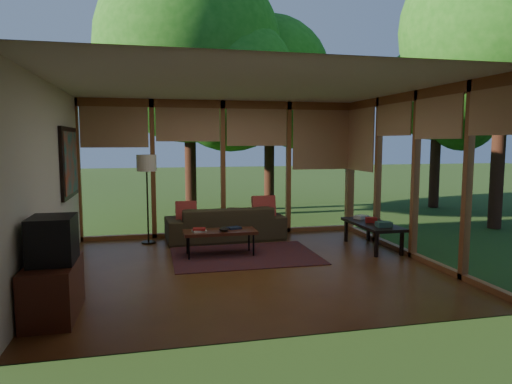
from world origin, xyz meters
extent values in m
plane|color=brown|center=(0.00, 0.00, 0.00)|extent=(5.50, 5.50, 0.00)
plane|color=silver|center=(0.00, 0.00, 2.70)|extent=(5.50, 5.50, 0.00)
cube|color=silver|center=(-2.75, 0.00, 1.35)|extent=(0.04, 5.00, 2.70)
cube|color=silver|center=(0.00, -2.50, 1.35)|extent=(5.50, 0.04, 2.70)
cube|color=#96562E|center=(0.00, 2.50, 1.35)|extent=(5.50, 0.12, 2.70)
cube|color=#96562E|center=(2.75, 0.00, 1.35)|extent=(0.12, 5.00, 2.70)
plane|color=#294A1C|center=(8.00, 8.00, -0.01)|extent=(40.00, 40.00, 0.00)
cylinder|color=#341B13|center=(-0.45, 4.94, 2.65)|extent=(0.28, 0.28, 5.29)
sphere|color=#185814|center=(-0.45, 4.94, 4.12)|extent=(4.53, 4.53, 4.53)
cylinder|color=#341B13|center=(1.83, 5.89, 2.34)|extent=(0.28, 0.28, 4.69)
sphere|color=#185814|center=(1.83, 5.89, 3.65)|extent=(3.37, 3.37, 3.37)
cylinder|color=#341B13|center=(5.77, 1.87, 2.75)|extent=(0.28, 0.28, 5.49)
sphere|color=#185814|center=(5.77, 1.87, 4.27)|extent=(4.06, 4.06, 4.06)
cylinder|color=#341B13|center=(6.30, 5.03, 2.11)|extent=(0.28, 0.28, 4.22)
sphere|color=#185814|center=(6.30, 5.03, 3.29)|extent=(2.71, 2.71, 2.71)
cube|color=maroon|center=(0.08, 0.69, 0.01)|extent=(2.38, 1.69, 0.01)
imported|color=#3E331F|center=(-0.04, 2.00, 0.33)|extent=(2.29, 1.01, 0.65)
cube|color=maroon|center=(-0.79, 1.95, 0.57)|extent=(0.39, 0.21, 0.41)
cube|color=maroon|center=(0.71, 1.95, 0.60)|extent=(0.45, 0.24, 0.47)
cube|color=beige|center=(-0.67, 0.75, 0.44)|extent=(0.25, 0.21, 0.03)
cube|color=maroon|center=(-0.67, 0.75, 0.47)|extent=(0.22, 0.18, 0.03)
cube|color=black|center=(-0.07, 0.88, 0.44)|extent=(0.26, 0.23, 0.03)
ellipsoid|color=black|center=(-0.27, 0.70, 0.46)|extent=(0.16, 0.16, 0.07)
cube|color=#4D2015|center=(-2.47, -1.43, 0.30)|extent=(0.50, 1.00, 0.60)
cube|color=black|center=(-2.45, -1.43, 0.85)|extent=(0.45, 0.55, 0.50)
cube|color=#335A50|center=(2.40, 0.33, 0.50)|extent=(0.26, 0.20, 0.09)
cube|color=maroon|center=(2.40, 0.78, 0.50)|extent=(0.23, 0.20, 0.09)
cube|color=beige|center=(2.40, 1.18, 0.49)|extent=(0.28, 0.25, 0.06)
cylinder|color=black|center=(-1.49, 2.03, 0.01)|extent=(0.26, 0.26, 0.03)
cylinder|color=black|center=(-1.49, 2.03, 0.79)|extent=(0.03, 0.03, 1.52)
cylinder|color=beige|center=(-1.49, 2.03, 1.50)|extent=(0.36, 0.36, 0.30)
cube|color=#4D2015|center=(-0.32, 0.80, 0.40)|extent=(1.20, 0.50, 0.05)
cylinder|color=black|center=(-0.85, 0.62, 0.19)|extent=(0.03, 0.03, 0.38)
cylinder|color=black|center=(0.21, 0.62, 0.19)|extent=(0.03, 0.03, 0.38)
cylinder|color=black|center=(-0.85, 0.98, 0.19)|extent=(0.03, 0.03, 0.38)
cylinder|color=black|center=(0.21, 0.98, 0.19)|extent=(0.03, 0.03, 0.38)
cube|color=black|center=(2.40, 0.73, 0.43)|extent=(0.60, 1.40, 0.05)
cube|color=black|center=(2.17, 0.13, 0.20)|extent=(0.05, 0.05, 0.40)
cube|color=black|center=(2.63, 0.13, 0.20)|extent=(0.05, 0.05, 0.40)
cube|color=black|center=(2.17, 1.33, 0.20)|extent=(0.05, 0.05, 0.40)
cube|color=black|center=(2.63, 1.33, 0.20)|extent=(0.05, 0.05, 0.40)
cube|color=black|center=(-2.72, 1.40, 1.55)|extent=(0.05, 1.35, 1.15)
cube|color=#18686C|center=(-2.69, 1.40, 1.55)|extent=(0.02, 1.20, 1.00)
camera|label=1|loc=(-1.40, -6.58, 1.89)|focal=32.00mm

